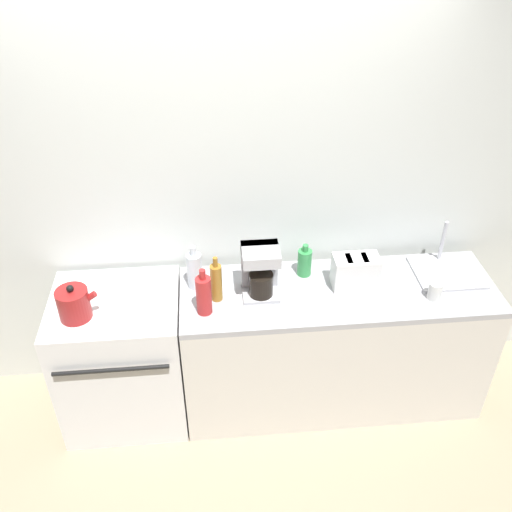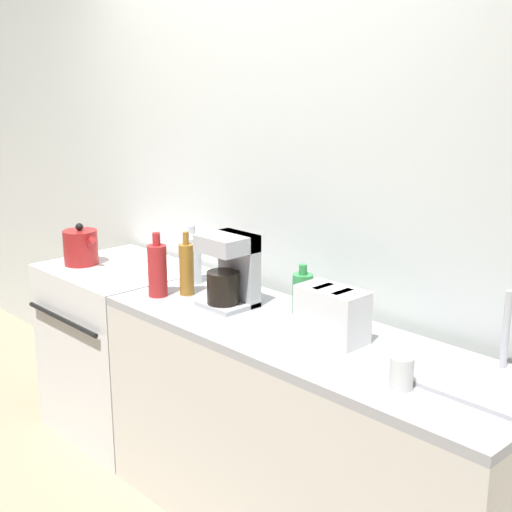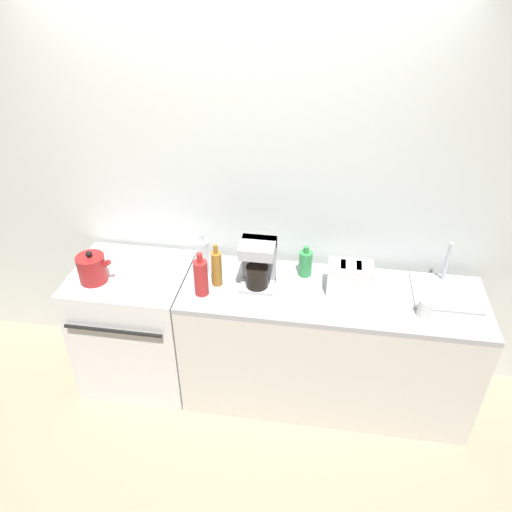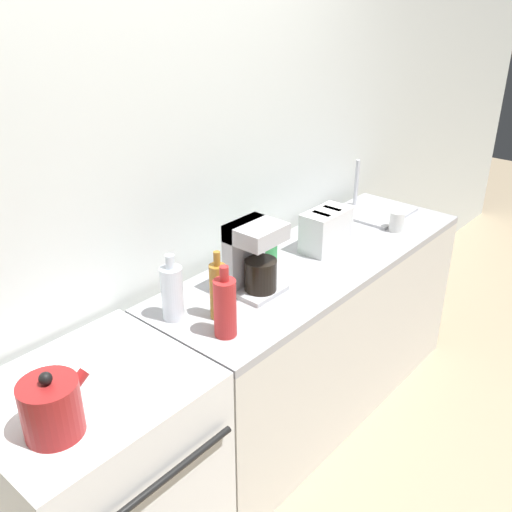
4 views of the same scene
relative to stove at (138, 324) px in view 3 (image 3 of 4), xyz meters
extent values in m
plane|color=tan|center=(0.64, -0.31, -0.45)|extent=(12.00, 12.00, 0.00)
cube|color=silver|center=(0.64, 0.37, 0.85)|extent=(8.00, 0.05, 2.60)
cube|color=silver|center=(0.00, 0.00, -0.01)|extent=(0.73, 0.63, 0.88)
cube|color=black|center=(0.00, 0.00, 0.42)|extent=(0.71, 0.61, 0.02)
cylinder|color=black|center=(-0.16, -0.13, 0.42)|extent=(0.20, 0.20, 0.01)
cylinder|color=black|center=(0.16, -0.13, 0.42)|extent=(0.20, 0.20, 0.01)
cylinder|color=black|center=(-0.16, 0.13, 0.42)|extent=(0.20, 0.20, 0.01)
cylinder|color=black|center=(0.16, 0.13, 0.42)|extent=(0.20, 0.20, 0.01)
cylinder|color=black|center=(0.00, -0.34, 0.24)|extent=(0.62, 0.02, 0.02)
cube|color=silver|center=(1.29, -0.01, -0.03)|extent=(1.83, 0.60, 0.85)
cube|color=#A3A3A8|center=(1.29, -0.01, 0.41)|extent=(1.83, 0.60, 0.04)
cylinder|color=maroon|center=(-0.18, -0.11, 0.52)|extent=(0.17, 0.17, 0.18)
sphere|color=black|center=(-0.18, -0.11, 0.63)|extent=(0.04, 0.04, 0.04)
cylinder|color=maroon|center=(-0.10, -0.11, 0.55)|extent=(0.10, 0.03, 0.08)
cube|color=white|center=(1.38, 0.02, 0.53)|extent=(0.26, 0.14, 0.20)
cube|color=black|center=(1.34, 0.02, 0.62)|extent=(0.03, 0.10, 0.01)
cube|color=black|center=(1.43, 0.02, 0.62)|extent=(0.03, 0.10, 0.01)
cube|color=#B7B7BC|center=(0.83, -0.01, 0.44)|extent=(0.21, 0.19, 0.02)
cube|color=#B7B7BC|center=(0.83, 0.06, 0.58)|extent=(0.21, 0.06, 0.31)
cube|color=#B7B7BC|center=(0.83, -0.01, 0.70)|extent=(0.21, 0.19, 0.07)
cylinder|color=black|center=(0.83, -0.03, 0.52)|extent=(0.14, 0.14, 0.14)
cube|color=#B7B7BC|center=(1.96, 0.07, 0.44)|extent=(0.39, 0.35, 0.01)
cylinder|color=silver|center=(1.96, 0.21, 0.57)|extent=(0.02, 0.02, 0.28)
cylinder|color=#B72828|center=(0.51, -0.14, 0.54)|extent=(0.08, 0.08, 0.23)
cylinder|color=#B72828|center=(0.51, -0.14, 0.69)|extent=(0.03, 0.03, 0.06)
cylinder|color=#9E6B23|center=(0.58, -0.03, 0.54)|extent=(0.07, 0.07, 0.23)
cylinder|color=#9E6B23|center=(0.58, -0.03, 0.68)|extent=(0.03, 0.03, 0.06)
cylinder|color=#338C47|center=(1.11, 0.15, 0.51)|extent=(0.08, 0.08, 0.17)
cylinder|color=#338C47|center=(1.11, 0.15, 0.62)|extent=(0.03, 0.03, 0.04)
cylinder|color=silver|center=(0.47, 0.10, 0.54)|extent=(0.09, 0.09, 0.22)
cylinder|color=silver|center=(0.47, 0.10, 0.68)|extent=(0.03, 0.03, 0.05)
cylinder|color=white|center=(1.80, -0.14, 0.48)|extent=(0.08, 0.08, 0.10)
camera|label=1|loc=(0.57, -2.52, 2.49)|focal=40.00mm
camera|label=2|loc=(2.97, -1.89, 1.40)|focal=50.00mm
camera|label=3|loc=(1.20, -2.43, 2.28)|focal=35.00mm
camera|label=4|loc=(-0.76, -1.39, 1.63)|focal=40.00mm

